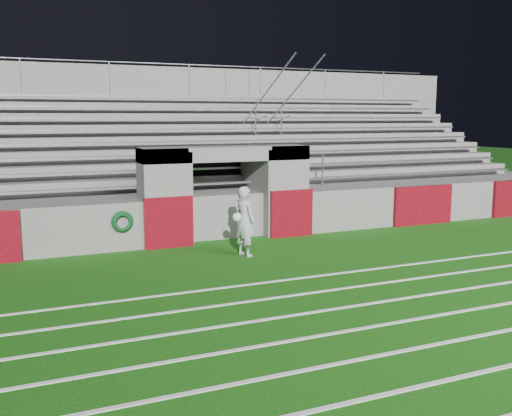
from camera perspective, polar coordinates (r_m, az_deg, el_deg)
name	(u,v)px	position (r m, az deg, el deg)	size (l,w,h in m)	color
ground	(279,267)	(13.14, 2.32, -5.94)	(90.00, 90.00, 0.00)	#134D0C
field_markings	(424,347)	(9.13, 16.41, -13.17)	(28.00, 8.09, 0.01)	white
stadium_structure	(181,172)	(20.26, -7.47, 3.59)	(26.00, 8.48, 5.42)	#615F5C
goalkeeper_with_ball	(245,221)	(14.03, -1.15, -1.32)	(0.68, 0.74, 1.74)	#A7ACB1
hose_coil	(122,222)	(14.82, -13.22, -1.37)	(0.56, 0.15, 0.56)	#0C3C1C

